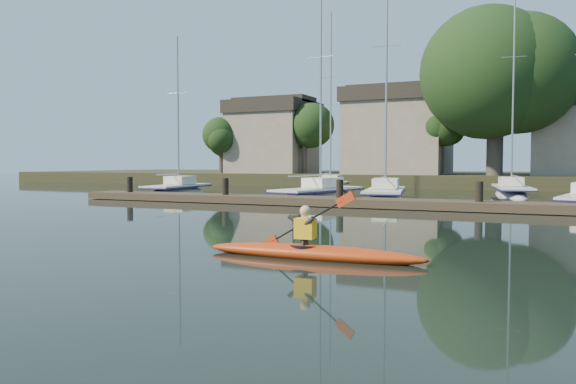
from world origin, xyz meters
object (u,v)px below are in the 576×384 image
at_px(sailboat_0, 177,197).
at_px(sailboat_2, 385,203).
at_px(sailboat_1, 318,202).
at_px(sailboat_6, 511,198).
at_px(kayak, 311,249).
at_px(dock, 406,204).
at_px(sailboat_5, 330,193).

distance_m(sailboat_0, sailboat_2, 13.43).
xyz_separation_m(sailboat_1, sailboat_6, (9.41, 8.06, 0.01)).
height_order(kayak, sailboat_2, sailboat_2).
distance_m(dock, sailboat_5, 15.38).
height_order(sailboat_5, sailboat_6, sailboat_6).
xyz_separation_m(sailboat_0, sailboat_5, (7.42, 7.71, 0.01)).
distance_m(kayak, sailboat_6, 26.00).
height_order(kayak, sailboat_5, sailboat_5).
bearing_deg(sailboat_6, kayak, -104.34).
distance_m(sailboat_0, sailboat_5, 10.70).
bearing_deg(sailboat_6, sailboat_1, -148.06).
bearing_deg(sailboat_5, sailboat_0, -144.63).
xyz_separation_m(sailboat_0, sailboat_6, (19.32, 7.19, 0.02)).
bearing_deg(sailboat_6, sailboat_0, -168.22).
distance_m(dock, sailboat_2, 5.60).
distance_m(sailboat_2, sailboat_6, 9.41).
xyz_separation_m(kayak, sailboat_5, (-9.31, 26.40, -0.35)).
xyz_separation_m(sailboat_1, sailboat_5, (-2.49, 8.58, 0.01)).
distance_m(sailboat_2, sailboat_5, 9.89).
height_order(sailboat_1, sailboat_2, sailboat_2).
bearing_deg(sailboat_2, kayak, -90.83).
xyz_separation_m(kayak, dock, (-1.06, 13.42, 0.02)).
relative_size(sailboat_2, sailboat_5, 1.02).
relative_size(kayak, sailboat_6, 0.33).
relative_size(sailboat_0, sailboat_2, 0.79).
bearing_deg(sailboat_2, dock, -77.24).
bearing_deg(sailboat_0, dock, -24.19).
relative_size(kayak, sailboat_1, 0.36).
bearing_deg(sailboat_5, sailboat_6, -13.27).
height_order(kayak, sailboat_6, sailboat_6).
distance_m(dock, sailboat_1, 7.26).
height_order(sailboat_0, sailboat_1, sailboat_1).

